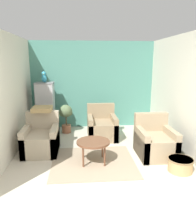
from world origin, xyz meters
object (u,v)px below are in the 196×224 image
at_px(armchair_left, 41,140).
at_px(armchair_right, 155,143).
at_px(parrot, 44,77).
at_px(wicker_basket, 180,164).
at_px(birdcage, 46,108).
at_px(coffee_table, 93,143).
at_px(armchair_middle, 102,127).
at_px(potted_plant, 66,115).

xyz_separation_m(armchair_left, armchair_right, (2.47, -0.39, 0.00)).
xyz_separation_m(parrot, wicker_basket, (2.79, -2.52, -1.43)).
distance_m(armchair_right, birdcage, 3.14).
bearing_deg(birdcage, armchair_right, -34.82).
height_order(coffee_table, armchair_middle, armchair_middle).
height_order(coffee_table, armchair_left, armchair_left).
height_order(armchair_middle, potted_plant, armchair_middle).
xyz_separation_m(armchair_right, birdcage, (-2.55, 1.78, 0.41)).
height_order(parrot, wicker_basket, parrot).
bearing_deg(armchair_right, wicker_basket, -72.41).
height_order(coffee_table, wicker_basket, coffee_table).
bearing_deg(potted_plant, armchair_right, -40.63).
bearing_deg(birdcage, armchair_middle, -20.27).
bearing_deg(armchair_middle, potted_plant, 152.68).
xyz_separation_m(birdcage, parrot, (0.00, 0.00, 0.87)).
height_order(coffee_table, birdcage, birdcage).
bearing_deg(parrot, potted_plant, -6.60).
relative_size(coffee_table, wicker_basket, 1.45).
distance_m(birdcage, wicker_basket, 3.80).
bearing_deg(armchair_left, armchair_middle, 29.70).
distance_m(armchair_middle, birdcage, 1.68).
xyz_separation_m(coffee_table, potted_plant, (-0.65, 1.95, 0.11)).
bearing_deg(coffee_table, armchair_middle, 77.49).
bearing_deg(potted_plant, armchair_left, -109.66).
xyz_separation_m(parrot, potted_plant, (0.56, -0.06, -1.05)).
height_order(armchair_left, wicker_basket, armchair_left).
bearing_deg(parrot, armchair_left, -86.66).
distance_m(coffee_table, wicker_basket, 1.68).
bearing_deg(parrot, wicker_basket, -42.12).
xyz_separation_m(armchair_left, potted_plant, (0.47, 1.33, 0.23)).
distance_m(coffee_table, armchair_middle, 1.49).
height_order(birdcage, parrot, parrot).
distance_m(armchair_middle, wicker_basket, 2.33).
distance_m(armchair_left, armchair_right, 2.50).
bearing_deg(parrot, armchair_middle, -20.35).
bearing_deg(armchair_right, potted_plant, 139.37).
bearing_deg(armchair_middle, parrot, 159.65).
bearing_deg(armchair_middle, wicker_basket, -57.18).
height_order(armchair_left, armchair_middle, same).
bearing_deg(armchair_right, parrot, 145.14).
relative_size(armchair_right, birdcage, 0.61).
xyz_separation_m(coffee_table, armchair_middle, (0.32, 1.45, -0.12)).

